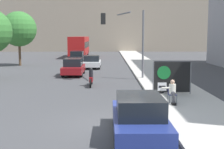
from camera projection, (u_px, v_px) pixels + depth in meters
ground_plane at (114, 125)px, 12.36m from camera, size 160.00×160.00×0.00m
sidewalk_curb at (156, 75)px, 27.27m from camera, size 3.63×90.00×0.15m
seated_protester at (172, 91)px, 15.50m from camera, size 0.95×0.77×1.19m
jogger_on_sidewalk at (162, 77)px, 18.31m from camera, size 0.34×0.34×1.83m
protest_banner at (172, 77)px, 18.00m from camera, size 2.22×0.06×1.86m
traffic_light_pole at (128, 32)px, 24.31m from camera, size 3.42×3.18×5.35m
parked_car_curbside at (139, 117)px, 10.73m from camera, size 1.76×4.49×1.50m
car_on_road_nearest at (74, 67)px, 27.58m from camera, size 1.74×4.31×1.52m
car_on_road_midblock at (92, 62)px, 33.68m from camera, size 1.81×4.15×1.40m
car_on_road_distant at (77, 57)px, 41.38m from camera, size 1.82×4.44×1.50m
city_bus_on_road at (79, 45)px, 50.72m from camera, size 2.52×10.34×3.33m
motorcycle_on_road at (91, 78)px, 21.80m from camera, size 0.28×2.20×1.29m
street_tree_midblock at (19, 29)px, 36.07m from camera, size 4.07×4.07×6.31m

